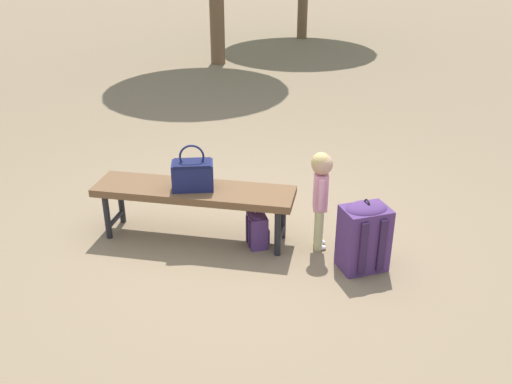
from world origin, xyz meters
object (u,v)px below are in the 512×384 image
Objects in this scene: backpack_large at (364,234)px; backpack_small at (257,228)px; park_bench at (194,194)px; handbag at (193,174)px; child_standing at (321,186)px.

backpack_small is (-0.82, 0.19, -0.13)m from backpack_large.
handbag is at bearing -83.83° from park_bench.
handbag is 0.65× the size of backpack_large.
park_bench is 2.00× the size of child_standing.
backpack_small is (0.52, -0.05, -0.24)m from park_bench.
handbag reaches higher than park_bench.
backpack_large is (0.34, -0.24, -0.25)m from child_standing.
backpack_large is at bearing -10.28° from park_bench.
handbag is at bearing 175.64° from backpack_small.
handbag is at bearing 170.20° from backpack_large.
park_bench is 1.01m from child_standing.
handbag reaches higher than backpack_small.
park_bench is 1.36m from backpack_large.
child_standing reaches higher than backpack_small.
park_bench is 4.39× the size of handbag.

